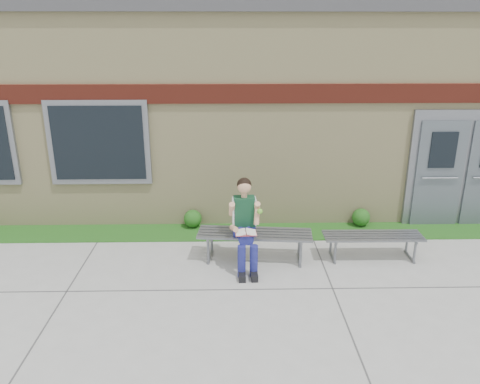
{
  "coord_description": "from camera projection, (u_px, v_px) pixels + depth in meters",
  "views": [
    {
      "loc": [
        -0.53,
        -5.66,
        3.71
      ],
      "look_at": [
        -0.38,
        1.7,
        1.14
      ],
      "focal_mm": 35.0,
      "sensor_mm": 36.0,
      "label": 1
    }
  ],
  "objects": [
    {
      "name": "ground",
      "position": [
        269.0,
        308.0,
        6.58
      ],
      "size": [
        80.0,
        80.0,
        0.0
      ],
      "primitive_type": "plane",
      "color": "#9E9E99",
      "rests_on": "ground"
    },
    {
      "name": "grass_strip",
      "position": [
        259.0,
        232.0,
        9.03
      ],
      "size": [
        16.0,
        0.8,
        0.02
      ],
      "primitive_type": "cube",
      "color": "#144B14",
      "rests_on": "ground"
    },
    {
      "name": "school_building",
      "position": [
        252.0,
        98.0,
        11.54
      ],
      "size": [
        16.2,
        6.22,
        4.2
      ],
      "color": "beige",
      "rests_on": "ground"
    },
    {
      "name": "bench_left",
      "position": [
        255.0,
        239.0,
        7.86
      ],
      "size": [
        1.95,
        0.71,
        0.49
      ],
      "rotation": [
        0.0,
        0.0,
        -0.1
      ],
      "color": "slate",
      "rests_on": "ground"
    },
    {
      "name": "bench_right",
      "position": [
        373.0,
        240.0,
        7.91
      ],
      "size": [
        1.67,
        0.48,
        0.43
      ],
      "rotation": [
        0.0,
        0.0,
        -0.01
      ],
      "color": "slate",
      "rests_on": "ground"
    },
    {
      "name": "girl",
      "position": [
        245.0,
        223.0,
        7.52
      ],
      "size": [
        0.54,
        0.89,
        1.48
      ],
      "rotation": [
        0.0,
        0.0,
        0.04
      ],
      "color": "navy",
      "rests_on": "ground"
    },
    {
      "name": "shrub_mid",
      "position": [
        193.0,
        219.0,
        9.18
      ],
      "size": [
        0.35,
        0.35,
        0.35
      ],
      "primitive_type": "sphere",
      "color": "#144B14",
      "rests_on": "grass_strip"
    },
    {
      "name": "shrub_east",
      "position": [
        361.0,
        217.0,
        9.24
      ],
      "size": [
        0.35,
        0.35,
        0.35
      ],
      "primitive_type": "sphere",
      "color": "#144B14",
      "rests_on": "grass_strip"
    }
  ]
}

